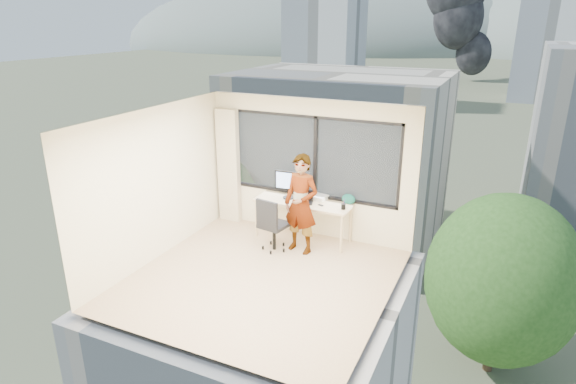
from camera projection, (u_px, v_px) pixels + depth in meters
The scene contains 24 objects.
floor at pixel (262, 278), 7.82m from camera, with size 4.00×4.00×0.01m, color tan.
ceiling at pixel (259, 118), 6.94m from camera, with size 4.00×4.00×0.01m, color white.
wall_front at pixel (180, 259), 5.68m from camera, with size 4.00×0.01×2.60m, color beige.
wall_left at pixel (155, 185), 8.18m from camera, with size 0.01×4.00×2.60m, color beige.
wall_right at pixel (390, 225), 6.59m from camera, with size 0.01×4.00×2.60m, color beige.
window_wall at pixel (313, 157), 8.99m from camera, with size 3.30×0.16×1.55m, color black, non-canonical shape.
curtain at pixel (229, 166), 9.72m from camera, with size 0.45×0.14×2.30m, color beige.
desk at pixel (303, 220), 9.11m from camera, with size 1.80×0.60×0.75m, color #CCB689.
chair at pixel (274, 223), 8.63m from camera, with size 0.52×0.52×1.02m, color black, non-canonical shape.
person at pixel (301, 204), 8.46m from camera, with size 0.65×0.43×1.78m, color #2D2D33.
monitor at pixel (288, 185), 9.07m from camera, with size 0.53×0.11×0.53m, color black, non-canonical shape.
game_console at pixel (319, 197), 9.10m from camera, with size 0.31×0.26×0.07m, color white.
laptop at pixel (304, 198), 8.88m from camera, with size 0.31×0.32×0.20m, color black, non-canonical shape.
cellphone at pixel (321, 205), 8.79m from camera, with size 0.10×0.05×0.01m, color black.
pen_cup at pixel (343, 206), 8.61m from camera, with size 0.08×0.08×0.10m, color black.
handbag at pixel (348, 199), 8.83m from camera, with size 0.25×0.12×0.19m, color #0D5344.
exterior_ground at pixel (500, 98), 114.95m from camera, with size 400.00×400.00×0.04m, color #515B3D.
near_bldg_a at pixel (338, 161), 39.36m from camera, with size 16.00×12.00×14.00m, color beige.
far_tower_a at pixel (325, 37), 102.77m from camera, with size 14.00×14.00×28.00m, color silver.
far_tower_b at pixel (549, 32), 106.70m from camera, with size 13.00×13.00×30.00m, color silver.
far_tower_d at pixel (313, 40), 160.63m from camera, with size 16.00×14.00×22.00m, color silver.
hill_a at pixel (325, 45), 333.21m from camera, with size 288.00×216.00×90.00m, color slate.
tree_a at pixel (212, 216), 36.33m from camera, with size 7.00×7.00×8.00m, color #2A531B, non-canonical shape.
tree_b at pixel (499, 297), 24.81m from camera, with size 7.60×7.60×9.00m, color #2A531B, non-canonical shape.
Camera 1 is at (3.29, -6.07, 3.96)m, focal length 30.33 mm.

